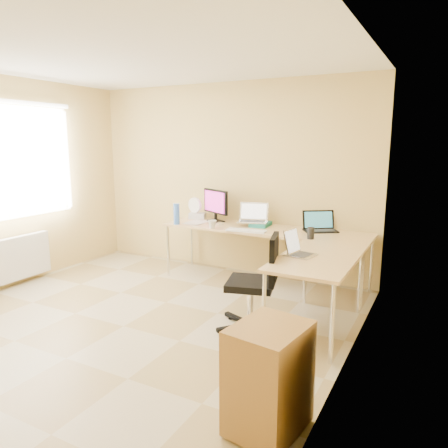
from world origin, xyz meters
The scene contains 24 objects.
floor centered at (0.00, 0.00, 0.00)m, with size 4.50×4.50×0.00m, color tan.
ceiling centered at (0.00, 0.00, 2.60)m, with size 4.50×4.50×0.00m, color white.
wall_back centered at (0.00, 2.25, 1.30)m, with size 4.50×4.50×0.00m, color tan.
wall_right centered at (2.10, 0.00, 1.30)m, with size 4.50×4.50×0.00m, color tan.
desk_main centered at (0.72, 1.85, 0.36)m, with size 2.65×0.70×0.73m, color tan.
desk_return centered at (1.70, 0.85, 0.36)m, with size 0.70×1.30×0.73m, color tan.
monitor centered at (-0.04, 1.97, 0.95)m, with size 0.52×0.17×0.44m, color black.
book_stack centered at (0.63, 1.96, 0.76)m, with size 0.22×0.30×0.05m, color #19706C.
laptop_center centered at (0.53, 1.92, 0.90)m, with size 0.38×0.29×0.24m, color silver.
laptop_black centered at (1.40, 2.01, 0.85)m, with size 0.39×0.29×0.25m, color black.
keyboard centered at (0.61, 1.57, 0.74)m, with size 0.49×0.14×0.02m, color white.
mouse centered at (0.63, 1.55, 0.75)m, with size 0.10×0.06×0.04m, color silver.
mug centered at (0.14, 1.55, 0.78)m, with size 0.11×0.11×0.10m, color silver.
cd_stack centered at (0.11, 1.80, 0.74)m, with size 0.11×0.11×0.03m, color silver.
water_bottle centered at (-0.40, 1.55, 0.87)m, with size 0.08×0.08×0.28m, color #3B6FD3.
papers centered at (-0.24, 1.78, 0.73)m, with size 0.24×0.34×0.01m, color beige.
white_box centered at (-0.38, 2.05, 0.77)m, with size 0.23×0.17×0.08m, color silver.
desk_fan centered at (-0.40, 2.05, 0.87)m, with size 0.22×0.22×0.28m, color white.
black_cup centered at (1.42, 1.55, 0.80)m, with size 0.08×0.08×0.13m, color black.
laptop_return centered at (1.54, 0.81, 0.83)m, with size 0.24×0.31×0.20m, color silver.
office_chair centered at (1.13, 0.56, 0.50)m, with size 0.57×0.57×0.96m, color black.
cabinet centered at (1.85, -0.75, 0.36)m, with size 0.40×0.50×0.69m, color #925D3A.
radiator centered at (-2.03, 0.40, 0.35)m, with size 0.09×0.80×0.55m, color white.
window centered at (-2.05, 0.40, 1.55)m, with size 0.10×1.80×1.40m, color white.
Camera 1 is at (2.73, -3.00, 1.81)m, focal length 33.88 mm.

